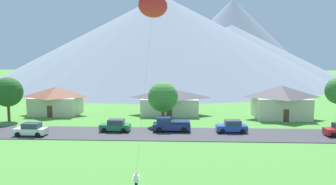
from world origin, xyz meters
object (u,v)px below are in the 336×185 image
Objects in this scene: house_left_center at (281,101)px; tree_near_left at (163,97)px; kite_flyer_with_kite at (153,8)px; tree_left_of_center at (8,92)px; house_leftmost at (170,101)px; pickup_truck_navy_west_side at (171,124)px; parked_car_white_east_end at (31,130)px; parked_car_blue_west_end at (232,127)px; parked_car_green_mid_west at (115,126)px; house_right_center at (56,100)px.

house_left_center is 1.43× the size of tree_near_left.
tree_left_of_center is at bearing 136.27° from kite_flyer_with_kite.
house_leftmost is 19.06m from house_left_center.
house_left_center is 0.60× the size of kite_flyer_with_kite.
tree_left_of_center reaches higher than pickup_truck_navy_west_side.
tree_left_of_center reaches higher than house_leftmost.
tree_left_of_center is at bearing 130.56° from parked_car_white_east_end.
parked_car_white_east_end is 18.74m from pickup_truck_navy_west_side.
parked_car_blue_west_end is 16.20m from parked_car_green_mid_west.
house_right_center is 1.22× the size of tree_left_of_center.
house_leftmost is 15.81m from parked_car_green_mid_west.
house_right_center is at bearing 157.72° from tree_near_left.
kite_flyer_with_kite is at bearing -90.12° from house_leftmost.
parked_car_white_east_end is at bearing -173.40° from parked_car_blue_west_end.
house_left_center reaches higher than pickup_truck_navy_west_side.
parked_car_white_east_end is 27.11m from kite_flyer_with_kite.
house_right_center is 2.04× the size of parked_car_blue_west_end.
kite_flyer_with_kite is (-0.07, -32.26, 12.16)m from house_leftmost.
house_left_center reaches higher than house_right_center.
house_leftmost is 0.68× the size of kite_flyer_with_kite.
house_left_center is 21.26m from pickup_truck_navy_west_side.
tree_near_left is 1.56× the size of parked_car_white_east_end.
parked_car_green_mid_west is at bearing 111.08° from kite_flyer_with_kite.
tree_left_of_center is at bearing -129.03° from house_right_center.
pickup_truck_navy_west_side is (18.43, 3.37, 0.19)m from parked_car_white_east_end.
parked_car_green_mid_west is 7.74m from pickup_truck_navy_west_side.
parked_car_blue_west_end is at bearing -1.71° from pickup_truck_navy_west_side.
house_left_center is 28.35m from parked_car_green_mid_west.
house_right_center is 0.55× the size of kite_flyer_with_kite.
parked_car_blue_west_end is 1.01× the size of parked_car_green_mid_west.
house_left_center is 14.89m from parked_car_blue_west_end.
tree_near_left reaches higher than pickup_truck_navy_west_side.
pickup_truck_navy_west_side is (21.08, -12.41, -1.49)m from house_right_center.
tree_near_left is at bearing -161.59° from house_left_center.
kite_flyer_with_kite is (17.72, -15.28, 13.68)m from parked_car_white_east_end.
parked_car_green_mid_west is 11.10m from parked_car_white_east_end.
parked_car_blue_west_end and parked_car_green_mid_west have the same top height.
house_left_center is (18.85, -2.78, 0.46)m from house_leftmost.
tree_near_left is at bearing 154.99° from parked_car_blue_west_end.
house_left_center is at bearing -2.29° from house_right_center.
tree_near_left is (-0.71, -9.29, 1.91)m from house_leftmost.
parked_car_white_east_end is at bearing -158.81° from house_left_center.
parked_car_green_mid_west is at bearing -18.76° from tree_left_of_center.
house_leftmost is 26.95m from tree_left_of_center.
house_left_center is at bearing 48.72° from parked_car_blue_west_end.
house_left_center is at bearing 21.19° from parked_car_white_east_end.
house_leftmost is 9.51m from tree_near_left.
parked_car_blue_west_end is 0.27× the size of kite_flyer_with_kite.
kite_flyer_with_kite is at bearing -40.76° from parked_car_white_east_end.
parked_car_blue_west_end is (-9.74, -11.09, -1.99)m from house_left_center.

